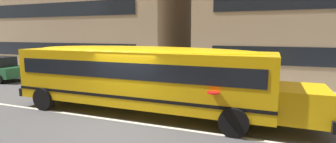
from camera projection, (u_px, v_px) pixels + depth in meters
ground_plane at (125, 122)px, 9.64m from camera, size 400.00×400.00×0.00m
sidewalk_far at (184, 86)px, 16.14m from camera, size 120.00×3.00×0.01m
lane_centreline at (125, 121)px, 9.64m from camera, size 110.00×0.16×0.01m
school_bus at (144, 74)px, 10.45m from camera, size 12.26×2.93×2.74m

